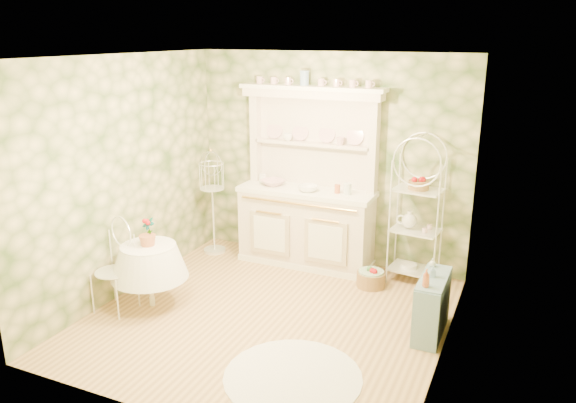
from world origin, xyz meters
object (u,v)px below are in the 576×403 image
at_px(side_shelf, 432,305).
at_px(birdcage_stand, 213,203).
at_px(round_table, 150,273).
at_px(floor_basket, 371,278).
at_px(kitchen_dresser, 307,179).
at_px(cafe_chair, 113,268).
at_px(bakers_rack, 416,215).

height_order(side_shelf, birdcage_stand, birdcage_stand).
height_order(round_table, floor_basket, round_table).
bearing_deg(round_table, birdcage_stand, 97.02).
xyz_separation_m(kitchen_dresser, cafe_chair, (-1.39, -2.06, -0.65)).
xyz_separation_m(side_shelf, round_table, (-2.94, -0.65, 0.07)).
distance_m(side_shelf, birdcage_stand, 3.33).
relative_size(side_shelf, round_table, 0.95).
bearing_deg(floor_basket, side_shelf, -43.86).
bearing_deg(bakers_rack, cafe_chair, -136.23).
xyz_separation_m(kitchen_dresser, round_table, (-1.10, -1.81, -0.76)).
xyz_separation_m(kitchen_dresser, side_shelf, (1.84, -1.17, -0.83)).
xyz_separation_m(bakers_rack, cafe_chair, (-2.79, -2.09, -0.34)).
height_order(side_shelf, round_table, round_table).
bearing_deg(floor_basket, birdcage_stand, 175.07).
distance_m(side_shelf, cafe_chair, 3.35).
bearing_deg(round_table, side_shelf, 12.45).
bearing_deg(kitchen_dresser, birdcage_stand, -173.53).
bearing_deg(cafe_chair, bakers_rack, 52.41).
bearing_deg(side_shelf, bakers_rack, 107.08).
relative_size(round_table, birdcage_stand, 0.55).
height_order(kitchen_dresser, bakers_rack, kitchen_dresser).
bearing_deg(cafe_chair, birdcage_stand, 103.14).
bearing_deg(bakers_rack, birdcage_stand, -169.28).
bearing_deg(cafe_chair, floor_basket, 51.43).
distance_m(round_table, cafe_chair, 0.39).
bearing_deg(bakers_rack, floor_basket, -131.12).
bearing_deg(floor_basket, cafe_chair, -144.18).
relative_size(bakers_rack, floor_basket, 4.90).
relative_size(kitchen_dresser, side_shelf, 3.10).
relative_size(round_table, cafe_chair, 0.78).
relative_size(birdcage_stand, floor_basket, 4.11).
xyz_separation_m(birdcage_stand, floor_basket, (2.29, -0.20, -0.59)).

